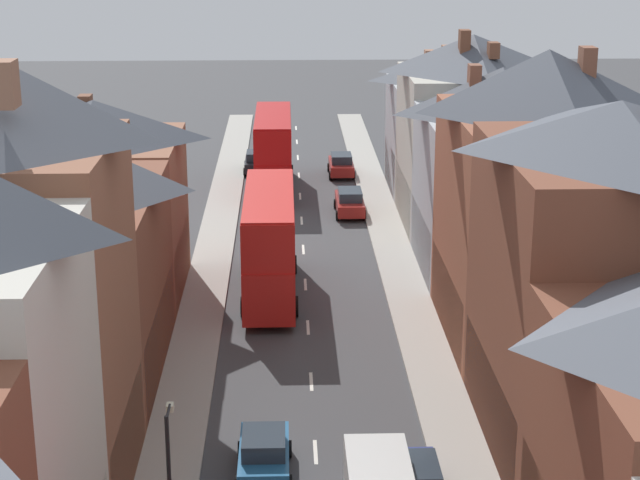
{
  "coord_description": "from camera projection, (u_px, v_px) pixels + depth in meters",
  "views": [
    {
      "loc": [
        -0.97,
        -10.28,
        18.49
      ],
      "look_at": [
        0.84,
        44.33,
        1.69
      ],
      "focal_mm": 60.0,
      "sensor_mm": 36.0,
      "label": 1
    }
  ],
  "objects": [
    {
      "name": "pavement_left",
      "position": [
        201.0,
        312.0,
        51.4
      ],
      "size": [
        2.2,
        104.0,
        0.14
      ],
      "primitive_type": "cube",
      "color": "#A8A399",
      "rests_on": "ground"
    },
    {
      "name": "pavement_right",
      "position": [
        412.0,
        309.0,
        51.72
      ],
      "size": [
        2.2,
        104.0,
        0.14
      ],
      "primitive_type": "cube",
      "color": "#A8A399",
      "rests_on": "ground"
    },
    {
      "name": "centre_line_dashes",
      "position": [
        308.0,
        327.0,
        49.67
      ],
      "size": [
        0.14,
        97.8,
        0.01
      ],
      "color": "silver",
      "rests_on": "ground"
    },
    {
      "name": "terrace_row_right",
      "position": [
        583.0,
        273.0,
        40.16
      ],
      "size": [
        8.0,
        77.07,
        13.09
      ],
      "color": "#B2704C",
      "rests_on": "ground"
    },
    {
      "name": "double_decker_bus_lead",
      "position": [
        269.0,
        242.0,
        53.06
      ],
      "size": [
        2.74,
        10.8,
        5.3
      ],
      "color": "red",
      "rests_on": "ground"
    },
    {
      "name": "double_decker_bus_far_approaching",
      "position": [
        273.0,
        150.0,
        73.47
      ],
      "size": [
        2.74,
        10.8,
        5.3
      ],
      "color": "#B70F0F",
      "rests_on": "ground"
    },
    {
      "name": "car_near_silver",
      "position": [
        341.0,
        165.0,
        78.05
      ],
      "size": [
        1.9,
        4.18,
        1.64
      ],
      "color": "maroon",
      "rests_on": "ground"
    },
    {
      "name": "car_parked_left_a",
      "position": [
        350.0,
        202.0,
        68.04
      ],
      "size": [
        1.9,
        4.48,
        1.64
      ],
      "color": "maroon",
      "rests_on": "ground"
    },
    {
      "name": "car_parked_right_a",
      "position": [
        257.0,
        162.0,
        78.97
      ],
      "size": [
        1.9,
        3.86,
        1.61
      ],
      "color": "black",
      "rests_on": "ground"
    },
    {
      "name": "car_mid_white",
      "position": [
        264.0,
        454.0,
        36.41
      ],
      "size": [
        1.9,
        3.89,
        1.62
      ],
      "color": "#236093",
      "rests_on": "ground"
    }
  ]
}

